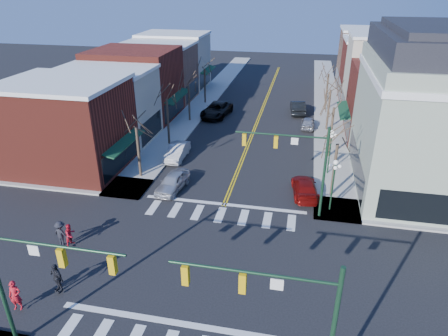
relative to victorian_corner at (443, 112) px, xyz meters
The scene contains 36 objects.
ground 22.95m from the victorian_corner, 138.69° to the right, with size 160.00×160.00×0.00m, color black.
sidewalk_left 26.67m from the victorian_corner, 167.71° to the left, with size 3.50×70.00×0.15m, color #9E9B93.
sidewalk_right 11.56m from the victorian_corner, 144.64° to the left, with size 3.50×70.00×0.15m, color #9E9B93.
bldg_left_brick_a 32.23m from the victorian_corner, behind, with size 10.00×8.50×8.00m, color maroon.
bldg_left_stucco_a 32.52m from the victorian_corner, behind, with size 10.00×7.00×7.50m, color #B7AE97.
bldg_left_brick_b 34.62m from the victorian_corner, 157.89° to the left, with size 10.00×9.00×8.50m, color maroon.
bldg_left_tan 38.51m from the victorian_corner, 146.41° to the left, with size 10.00×7.50×7.80m, color #8B624C.
bldg_left_stucco_b 43.26m from the victorian_corner, 137.82° to the left, with size 10.00×8.00×8.20m, color #B7AE97.
bldg_right_brick_a 11.60m from the victorian_corner, 95.08° to the left, with size 10.00×8.50×8.00m, color maroon.
bldg_right_stucco 19.10m from the victorian_corner, 93.01° to the left, with size 10.00×7.00×10.00m, color #B7AE97.
bldg_right_brick_b 26.63m from the victorian_corner, 92.16° to the left, with size 10.00×8.00×8.50m, color maroon.
bldg_right_tan 34.58m from the victorian_corner, 91.66° to the left, with size 10.00×8.00×9.00m, color #8B624C.
victorian_corner is the anchor object (origin of this frame).
traffic_mast_near_left 31.14m from the victorian_corner, 135.19° to the right, with size 6.60×0.28×7.20m.
traffic_mast_near_right 24.56m from the victorian_corner, 116.57° to the right, with size 6.60×0.28×7.20m.
traffic_mast_far_right 13.20m from the victorian_corner, 147.05° to the right, with size 6.60×0.28×7.20m.
lamppost_corner 10.89m from the victorian_corner, 144.14° to the right, with size 0.36×0.36×4.33m.
lamppost_midblock 9.10m from the victorian_corner, behind, with size 0.36×0.36×4.33m.
tree_left_a 25.51m from the victorian_corner, behind, with size 0.24×0.24×4.76m, color #382B21.
tree_left_b 25.64m from the victorian_corner, 169.76° to the left, with size 0.24×0.24×5.04m, color #382B21.
tree_left_c 28.20m from the victorian_corner, 153.34° to the left, with size 0.24×0.24×4.55m, color #382B21.
tree_left_d 32.53m from the victorian_corner, 140.54° to the left, with size 0.24×0.24×4.90m, color #382B21.
tree_right_a 9.84m from the victorian_corner, 156.63° to the right, with size 0.24×0.24×4.62m, color #382B21.
tree_right_b 10.12m from the victorian_corner, 150.95° to the left, with size 0.24×0.24×5.18m, color #382B21.
tree_right_c 15.49m from the victorian_corner, 122.94° to the left, with size 0.24×0.24×4.83m, color #382B21.
tree_right_d 22.43m from the victorian_corner, 111.56° to the left, with size 0.24×0.24×4.97m, color #382B21.
car_left_near 22.70m from the victorian_corner, 166.42° to the right, with size 1.74×4.32×1.47m, color silver.
car_left_mid 23.68m from the victorian_corner, behind, with size 1.56×4.47×1.47m, color silver.
car_left_far 27.33m from the victorian_corner, 145.47° to the left, with size 2.86×6.21×1.72m, color black.
car_right_near 12.50m from the victorian_corner, 159.44° to the right, with size 1.93×4.76×1.38m, color maroon.
car_right_mid 17.56m from the victorian_corner, 128.54° to the left, with size 1.56×3.88×1.32m, color #A8A7AC.
car_right_far 22.65m from the victorian_corner, 122.30° to the left, with size 1.77×5.08×1.67m, color black.
pedestrian_red_a 32.64m from the victorian_corner, 141.55° to the right, with size 0.67×0.44×1.83m, color red.
pedestrian_red_b 29.68m from the victorian_corner, 150.87° to the right, with size 0.78×0.61×1.60m, color red.
pedestrian_dark_a 30.54m from the victorian_corner, 142.43° to the right, with size 1.10×0.46×1.88m, color black.
pedestrian_dark_b 30.24m from the victorian_corner, 151.29° to the right, with size 1.15×0.66×1.78m, color black.
Camera 1 is at (5.52, -19.17, 16.42)m, focal length 32.00 mm.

